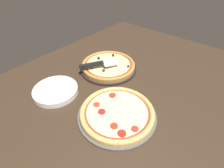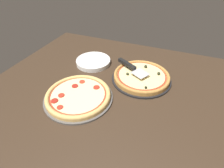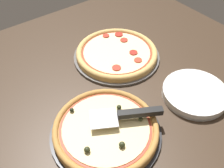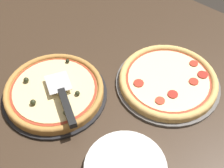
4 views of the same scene
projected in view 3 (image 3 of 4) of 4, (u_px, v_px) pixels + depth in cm
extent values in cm
cube|color=#38281C|center=(91.00, 101.00, 92.80)|extent=(152.92, 119.98, 3.60)
cylinder|color=black|center=(106.00, 133.00, 80.38)|extent=(34.17, 34.17, 1.00)
cylinder|color=#B77F3D|center=(106.00, 130.00, 79.31)|extent=(32.12, 32.12, 2.03)
torus|color=#B77F3D|center=(106.00, 128.00, 78.59)|extent=(32.12, 32.12, 1.86)
cylinder|color=#A33823|center=(106.00, 128.00, 78.54)|extent=(27.92, 27.92, 0.15)
cylinder|color=beige|center=(106.00, 127.00, 78.45)|extent=(26.34, 26.34, 0.40)
sphere|color=#282D19|center=(87.00, 150.00, 71.86)|extent=(1.75, 1.75, 1.75)
sphere|color=#282D19|center=(141.00, 119.00, 79.57)|extent=(1.42, 1.42, 1.42)
sphere|color=#282D19|center=(117.00, 117.00, 80.07)|extent=(1.42, 1.42, 1.42)
sphere|color=#282D19|center=(119.00, 107.00, 82.83)|extent=(1.54, 1.54, 1.54)
sphere|color=black|center=(72.00, 110.00, 82.12)|extent=(1.36, 1.36, 1.36)
sphere|color=#282D19|center=(122.00, 145.00, 72.97)|extent=(1.81, 1.81, 1.81)
cylinder|color=#565451|center=(117.00, 56.00, 107.03)|extent=(34.90, 34.90, 1.00)
cylinder|color=#DBAD60|center=(117.00, 54.00, 106.15)|extent=(32.81, 32.81, 1.50)
torus|color=#DBAD60|center=(117.00, 52.00, 105.63)|extent=(32.81, 32.81, 2.26)
cylinder|color=#A33823|center=(117.00, 52.00, 105.57)|extent=(28.51, 28.51, 0.15)
cylinder|color=beige|center=(117.00, 52.00, 105.48)|extent=(26.90, 26.90, 0.40)
cylinder|color=maroon|center=(119.00, 35.00, 113.47)|extent=(3.45, 3.45, 0.40)
cylinder|color=#AD2D1E|center=(106.00, 36.00, 112.84)|extent=(2.92, 2.92, 0.40)
cylinder|color=#B73823|center=(138.00, 60.00, 101.13)|extent=(3.05, 3.05, 0.40)
cylinder|color=#AD2D1E|center=(124.00, 40.00, 110.57)|extent=(3.14, 3.14, 0.40)
cylinder|color=maroon|center=(133.00, 52.00, 104.50)|extent=(3.32, 3.32, 0.40)
cylinder|color=#AD2D1E|center=(117.00, 68.00, 97.94)|extent=(3.37, 3.37, 0.40)
cube|color=#B7B7BC|center=(104.00, 118.00, 78.24)|extent=(10.77, 10.41, 0.24)
cube|color=black|center=(140.00, 113.00, 78.64)|extent=(13.13, 8.76, 2.00)
cylinder|color=white|center=(194.00, 95.00, 91.72)|extent=(22.46, 22.46, 0.70)
cylinder|color=white|center=(195.00, 94.00, 91.23)|extent=(22.46, 22.46, 0.70)
cylinder|color=white|center=(195.00, 93.00, 90.74)|extent=(22.46, 22.46, 0.70)
cylinder|color=white|center=(195.00, 91.00, 90.25)|extent=(22.46, 22.46, 0.70)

